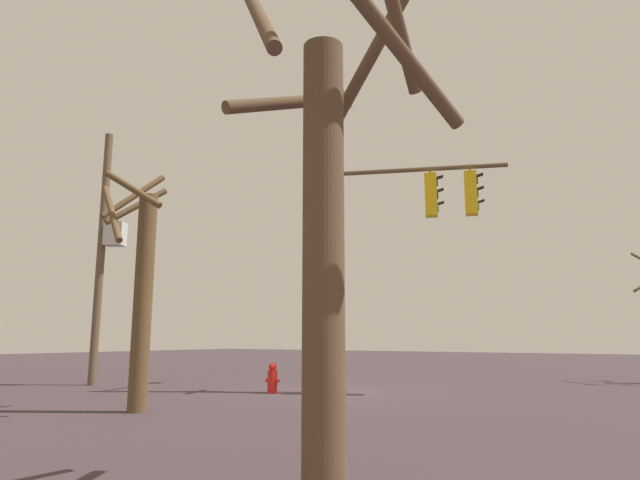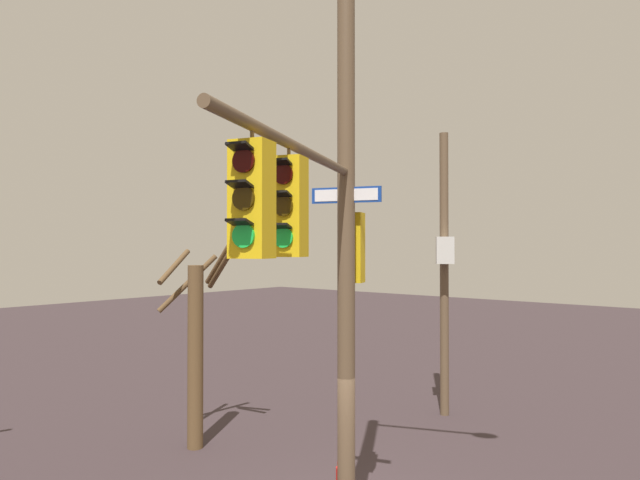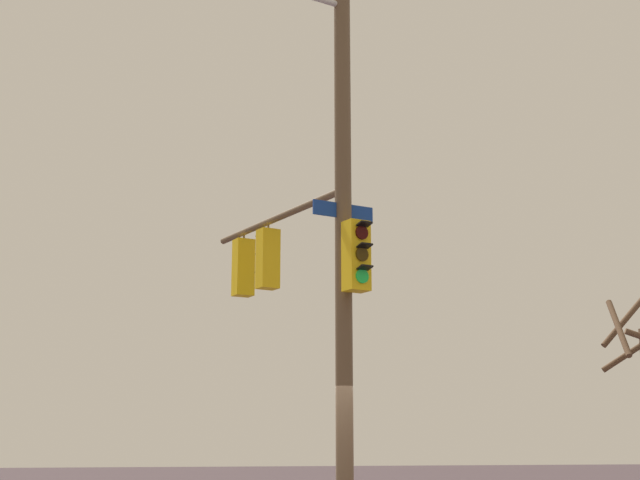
# 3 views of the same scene
# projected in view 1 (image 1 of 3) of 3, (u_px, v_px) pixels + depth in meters

# --- Properties ---
(ground_plane) EXTENTS (80.00, 80.00, 0.00)m
(ground_plane) POSITION_uv_depth(u_px,v_px,m) (332.00, 392.00, 13.73)
(ground_plane) COLOR #392C30
(main_signal_pole_assembly) EXTENTS (5.42, 3.37, 9.20)m
(main_signal_pole_assembly) POSITION_uv_depth(u_px,v_px,m) (362.00, 198.00, 14.38)
(main_signal_pole_assembly) COLOR brown
(main_signal_pole_assembly) RESTS_ON ground
(secondary_pole_assembly) EXTENTS (0.81, 0.67, 7.55)m
(secondary_pole_assembly) POSITION_uv_depth(u_px,v_px,m) (105.00, 249.00, 16.32)
(secondary_pole_assembly) COLOR brown
(secondary_pole_assembly) RESTS_ON ground
(fire_hydrant) EXTENTS (0.38, 0.24, 0.73)m
(fire_hydrant) POSITION_uv_depth(u_px,v_px,m) (272.00, 379.00, 13.40)
(fire_hydrant) COLOR red
(fire_hydrant) RESTS_ON ground
(bare_tree_behind_pole) EXTENTS (1.71, 1.73, 4.74)m
(bare_tree_behind_pole) POSITION_uv_depth(u_px,v_px,m) (141.00, 284.00, 10.34)
(bare_tree_behind_pole) COLOR brown
(bare_tree_behind_pole) RESTS_ON ground
(bare_tree_corner) EXTENTS (2.15, 1.99, 5.19)m
(bare_tree_corner) POSITION_uv_depth(u_px,v_px,m) (327.00, 209.00, 4.96)
(bare_tree_corner) COLOR brown
(bare_tree_corner) RESTS_ON ground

